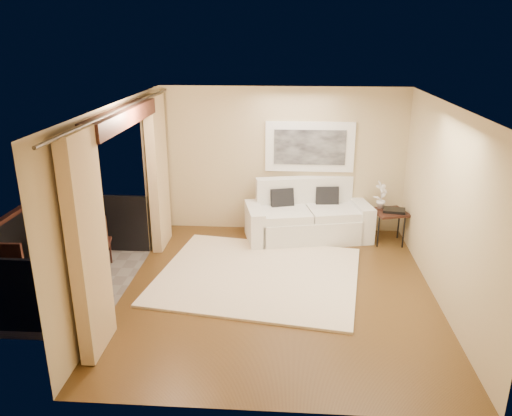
# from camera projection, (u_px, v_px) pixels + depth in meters

# --- Properties ---
(floor) EXTENTS (5.00, 5.00, 0.00)m
(floor) POSITION_uv_depth(u_px,v_px,m) (278.00, 290.00, 7.34)
(floor) COLOR brown
(floor) RESTS_ON ground
(room_shell) EXTENTS (5.00, 6.40, 5.00)m
(room_shell) POSITION_uv_depth(u_px,v_px,m) (121.00, 117.00, 6.65)
(room_shell) COLOR white
(room_shell) RESTS_ON ground
(balcony) EXTENTS (1.81, 2.60, 1.17)m
(balcony) POSITION_uv_depth(u_px,v_px,m) (59.00, 273.00, 7.50)
(balcony) COLOR #605B56
(balcony) RESTS_ON ground
(curtains) EXTENTS (0.16, 4.80, 2.64)m
(curtains) POSITION_uv_depth(u_px,v_px,m) (130.00, 201.00, 7.04)
(curtains) COLOR tan
(curtains) RESTS_ON ground
(artwork) EXTENTS (1.62, 0.07, 0.92)m
(artwork) POSITION_uv_depth(u_px,v_px,m) (310.00, 147.00, 9.10)
(artwork) COLOR white
(artwork) RESTS_ON room_shell
(rug) EXTENTS (3.39, 3.06, 0.04)m
(rug) POSITION_uv_depth(u_px,v_px,m) (258.00, 275.00, 7.77)
(rug) COLOR #FAE8C9
(rug) RESTS_ON floor
(sofa) EXTENTS (2.37, 1.39, 1.07)m
(sofa) POSITION_uv_depth(u_px,v_px,m) (307.00, 218.00, 9.16)
(sofa) COLOR white
(sofa) RESTS_ON floor
(side_table) EXTENTS (0.68, 0.68, 0.60)m
(side_table) POSITION_uv_depth(u_px,v_px,m) (390.00, 214.00, 8.86)
(side_table) COLOR black
(side_table) RESTS_ON floor
(tray) EXTENTS (0.43, 0.35, 0.05)m
(tray) POSITION_uv_depth(u_px,v_px,m) (394.00, 210.00, 8.82)
(tray) COLOR black
(tray) RESTS_ON side_table
(orchid) EXTENTS (0.32, 0.31, 0.50)m
(orchid) POSITION_uv_depth(u_px,v_px,m) (381.00, 195.00, 8.90)
(orchid) COLOR white
(orchid) RESTS_ON side_table
(bistro_table) EXTENTS (0.77, 0.77, 0.81)m
(bistro_table) POSITION_uv_depth(u_px,v_px,m) (66.00, 228.00, 7.74)
(bistro_table) COLOR black
(bistro_table) RESTS_ON balcony
(balcony_chair_far) EXTENTS (0.49, 0.49, 0.94)m
(balcony_chair_far) POSITION_uv_depth(u_px,v_px,m) (96.00, 239.00, 7.78)
(balcony_chair_far) COLOR black
(balcony_chair_far) RESTS_ON balcony
(balcony_chair_near) EXTENTS (0.44, 0.45, 1.00)m
(balcony_chair_near) POSITION_uv_depth(u_px,v_px,m) (6.00, 275.00, 6.54)
(balcony_chair_near) COLOR black
(balcony_chair_near) RESTS_ON balcony
(ice_bucket) EXTENTS (0.18, 0.18, 0.20)m
(ice_bucket) POSITION_uv_depth(u_px,v_px,m) (59.00, 213.00, 7.83)
(ice_bucket) COLOR silver
(ice_bucket) RESTS_ON bistro_table
(candle) EXTENTS (0.06, 0.06, 0.07)m
(candle) POSITION_uv_depth(u_px,v_px,m) (74.00, 218.00, 7.82)
(candle) COLOR red
(candle) RESTS_ON bistro_table
(vase) EXTENTS (0.04, 0.04, 0.18)m
(vase) POSITION_uv_depth(u_px,v_px,m) (59.00, 221.00, 7.55)
(vase) COLOR silver
(vase) RESTS_ON bistro_table
(glass_a) EXTENTS (0.06, 0.06, 0.12)m
(glass_a) POSITION_uv_depth(u_px,v_px,m) (70.00, 222.00, 7.58)
(glass_a) COLOR silver
(glass_a) RESTS_ON bistro_table
(glass_b) EXTENTS (0.06, 0.06, 0.12)m
(glass_b) POSITION_uv_depth(u_px,v_px,m) (76.00, 220.00, 7.66)
(glass_b) COLOR silver
(glass_b) RESTS_ON bistro_table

